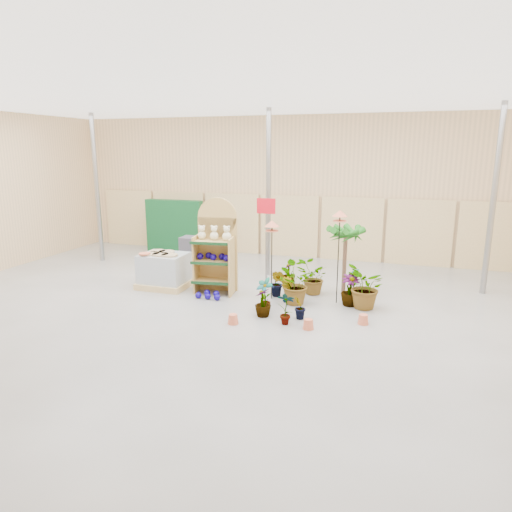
# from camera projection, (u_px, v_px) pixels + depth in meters

# --- Properties ---
(room) EXTENTS (15.20, 12.10, 4.70)m
(room) POSITION_uv_depth(u_px,v_px,m) (235.00, 207.00, 9.95)
(room) COLOR gray
(room) RESTS_ON ground
(display_shelf) EXTENTS (1.04, 0.74, 2.32)m
(display_shelf) POSITION_uv_depth(u_px,v_px,m) (216.00, 249.00, 11.11)
(display_shelf) COLOR tan
(display_shelf) RESTS_ON ground
(teddy_bears) EXTENTS (0.85, 0.22, 0.36)m
(teddy_bears) POSITION_uv_depth(u_px,v_px,m) (215.00, 234.00, 10.91)
(teddy_bears) COLOR #F4EBC1
(teddy_bears) RESTS_ON display_shelf
(gazing_balls_shelf) EXTENTS (0.85, 0.29, 0.16)m
(gazing_balls_shelf) POSITION_uv_depth(u_px,v_px,m) (214.00, 257.00, 11.01)
(gazing_balls_shelf) COLOR #110580
(gazing_balls_shelf) RESTS_ON display_shelf
(gazing_balls_floor) EXTENTS (0.63, 0.39, 0.15)m
(gazing_balls_floor) POSITION_uv_depth(u_px,v_px,m) (209.00, 295.00, 10.78)
(gazing_balls_floor) COLOR #110580
(gazing_balls_floor) RESTS_ON ground
(pallet_stack) EXTENTS (1.23, 1.02, 0.91)m
(pallet_stack) POSITION_uv_depth(u_px,v_px,m) (164.00, 270.00, 11.59)
(pallet_stack) COLOR tan
(pallet_stack) RESTS_ON ground
(charcoal_planters) EXTENTS (0.50, 0.50, 1.00)m
(charcoal_planters) POSITION_uv_depth(u_px,v_px,m) (191.00, 254.00, 13.15)
(charcoal_planters) COLOR #33333B
(charcoal_planters) RESTS_ON ground
(trellis_stock) EXTENTS (2.00, 0.30, 1.80)m
(trellis_stock) POSITION_uv_depth(u_px,v_px,m) (175.00, 227.00, 15.37)
(trellis_stock) COLOR #0D4820
(trellis_stock) RESTS_ON ground
(offer_sign) EXTENTS (0.50, 0.08, 2.20)m
(offer_sign) POSITION_uv_depth(u_px,v_px,m) (266.00, 222.00, 11.98)
(offer_sign) COLOR gray
(offer_sign) RESTS_ON ground
(bird_table_front) EXTENTS (0.34, 0.34, 1.86)m
(bird_table_front) POSITION_uv_depth(u_px,v_px,m) (272.00, 226.00, 10.38)
(bird_table_front) COLOR black
(bird_table_front) RESTS_ON ground
(bird_table_right) EXTENTS (0.34, 0.34, 2.14)m
(bird_table_right) POSITION_uv_depth(u_px,v_px,m) (340.00, 217.00, 10.04)
(bird_table_right) COLOR black
(bird_table_right) RESTS_ON ground
(bird_table_back) EXTENTS (0.34, 0.34, 1.90)m
(bird_table_back) POSITION_uv_depth(u_px,v_px,m) (207.00, 204.00, 14.22)
(bird_table_back) COLOR black
(bird_table_back) RESTS_ON ground
(palm) EXTENTS (0.70, 0.70, 1.77)m
(palm) POSITION_uv_depth(u_px,v_px,m) (346.00, 232.00, 10.81)
(palm) COLOR brown
(palm) RESTS_ON ground
(potted_plant_0) EXTENTS (0.46, 0.40, 0.75)m
(potted_plant_0) POSITION_uv_depth(u_px,v_px,m) (265.00, 295.00, 9.84)
(potted_plant_0) COLOR #1B6617
(potted_plant_0) RESTS_ON ground
(potted_plant_1) EXTENTS (0.38, 0.33, 0.62)m
(potted_plant_1) POSITION_uv_depth(u_px,v_px,m) (289.00, 291.00, 10.32)
(potted_plant_1) COLOR #1B6617
(potted_plant_1) RESTS_ON ground
(potted_plant_2) EXTENTS (1.07, 1.01, 0.95)m
(potted_plant_2) POSITION_uv_depth(u_px,v_px,m) (293.00, 283.00, 10.32)
(potted_plant_2) COLOR #1B6617
(potted_plant_2) RESTS_ON ground
(potted_plant_3) EXTENTS (0.51, 0.51, 0.73)m
(potted_plant_3) POSITION_uv_depth(u_px,v_px,m) (350.00, 290.00, 10.21)
(potted_plant_3) COLOR #1B6617
(potted_plant_3) RESTS_ON ground
(potted_plant_4) EXTENTS (0.38, 0.43, 0.69)m
(potted_plant_4) POSITION_uv_depth(u_px,v_px,m) (353.00, 283.00, 10.83)
(potted_plant_4) COLOR #1B6617
(potted_plant_4) RESTS_ON ground
(potted_plant_5) EXTENTS (0.45, 0.42, 0.66)m
(potted_plant_5) POSITION_uv_depth(u_px,v_px,m) (278.00, 283.00, 10.85)
(potted_plant_5) COLOR #1B6617
(potted_plant_5) RESTS_ON ground
(potted_plant_6) EXTENTS (0.93, 0.87, 0.82)m
(potted_plant_6) POSITION_uv_depth(u_px,v_px,m) (312.00, 278.00, 11.01)
(potted_plant_6) COLOR #1B6617
(potted_plant_6) RESTS_ON ground
(potted_plant_7) EXTENTS (0.46, 0.46, 0.61)m
(potted_plant_7) POSITION_uv_depth(u_px,v_px,m) (263.00, 302.00, 9.56)
(potted_plant_7) COLOR #1B6617
(potted_plant_7) RESTS_ON ground
(potted_plant_8) EXTENTS (0.36, 0.25, 0.68)m
(potted_plant_8) POSITION_uv_depth(u_px,v_px,m) (286.00, 308.00, 9.11)
(potted_plant_8) COLOR #1B6617
(potted_plant_8) RESTS_ON ground
(potted_plant_9) EXTENTS (0.24, 0.29, 0.52)m
(potted_plant_9) POSITION_uv_depth(u_px,v_px,m) (300.00, 308.00, 9.39)
(potted_plant_9) COLOR #1B6617
(potted_plant_9) RESTS_ON ground
(potted_plant_10) EXTENTS (0.97, 1.06, 1.01)m
(potted_plant_10) POSITION_uv_depth(u_px,v_px,m) (366.00, 287.00, 9.96)
(potted_plant_10) COLOR #1B6617
(potted_plant_10) RESTS_ON ground
(potted_plant_11) EXTENTS (0.41, 0.41, 0.59)m
(potted_plant_11) POSITION_uv_depth(u_px,v_px,m) (289.00, 274.00, 11.83)
(potted_plant_11) COLOR #1B6617
(potted_plant_11) RESTS_ON ground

